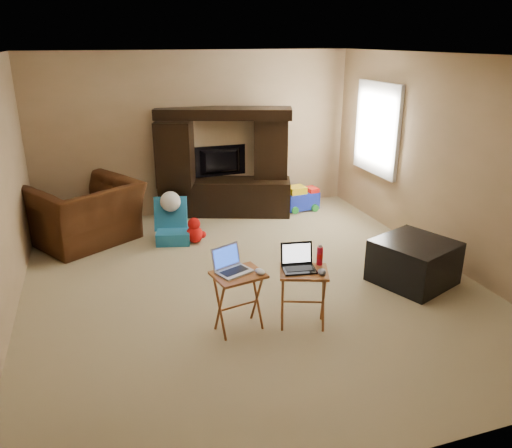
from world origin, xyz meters
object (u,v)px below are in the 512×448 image
object	(u,v)px
recliner	(86,213)
laptop_right	(300,259)
tray_table_left	(239,302)
mouse_right	(322,272)
plush_toy	(194,230)
child_rocker	(173,221)
laptop_left	(234,261)
ottoman	(414,262)
push_toy	(302,198)
mouse_left	(260,271)
television	(221,162)
entertainment_center	(225,162)
water_bottle	(320,256)
tray_table_right	(303,298)

from	to	relation	value
recliner	laptop_right	size ratio (longest dim) A/B	4.19
tray_table_left	mouse_right	size ratio (longest dim) A/B	4.99
mouse_right	plush_toy	bearing A→B (deg)	105.56
recliner	plush_toy	size ratio (longest dim) A/B	3.54
child_rocker	laptop_left	xyz separation A→B (m)	(0.20, -2.40, 0.41)
recliner	plush_toy	distance (m)	1.49
ottoman	tray_table_left	size ratio (longest dim) A/B	1.31
push_toy	ottoman	size ratio (longest dim) A/B	0.71
push_toy	mouse_left	bearing A→B (deg)	-124.87
television	recliner	size ratio (longest dim) A/B	0.66
entertainment_center	television	distance (m)	0.20
ottoman	mouse_left	distance (m)	2.08
child_rocker	laptop_left	distance (m)	2.44
push_toy	ottoman	distance (m)	2.81
laptop_left	entertainment_center	bearing A→B (deg)	54.06
child_rocker	push_toy	xyz separation A→B (m)	(2.22, 0.72, -0.10)
recliner	laptop_left	xyz separation A→B (m)	(1.33, -2.74, 0.30)
child_rocker	push_toy	size ratio (longest dim) A/B	1.10
television	laptop_right	xyz separation A→B (m)	(-0.18, -3.65, -0.09)
mouse_right	water_bottle	bearing A→B (deg)	71.23
laptop_left	laptop_right	size ratio (longest dim) A/B	1.01
recliner	laptop_left	size ratio (longest dim) A/B	4.14
plush_toy	push_toy	distance (m)	2.13
plush_toy	tray_table_right	xyz separation A→B (m)	(0.58, -2.42, 0.11)
tray_table_right	mouse_left	xyz separation A→B (m)	(-0.42, 0.05, 0.33)
laptop_right	recliner	bearing A→B (deg)	133.17
child_rocker	tray_table_left	distance (m)	2.44
laptop_left	water_bottle	world-z (taller)	laptop_left
ottoman	tray_table_right	world-z (taller)	tray_table_right
child_rocker	water_bottle	xyz separation A→B (m)	(1.04, -2.47, 0.38)
tray_table_right	ottoman	bearing A→B (deg)	36.80
child_rocker	laptop_right	distance (m)	2.68
tray_table_right	laptop_right	world-z (taller)	laptop_right
entertainment_center	mouse_left	xyz separation A→B (m)	(-0.57, -3.42, -0.22)
tray_table_right	mouse_right	bearing A→B (deg)	-22.25
water_bottle	child_rocker	bearing A→B (deg)	112.86
television	plush_toy	world-z (taller)	television
television	mouse_right	distance (m)	3.80
plush_toy	mouse_right	size ratio (longest dim) A/B	3.05
ottoman	water_bottle	bearing A→B (deg)	-164.50
ottoman	mouse_left	bearing A→B (deg)	-168.32
child_rocker	tray_table_left	size ratio (longest dim) A/B	1.01
television	tray_table_right	distance (m)	3.71
laptop_left	mouse_right	world-z (taller)	laptop_left
plush_toy	tray_table_left	xyz separation A→B (m)	(-0.03, -2.30, 0.12)
plush_toy	water_bottle	distance (m)	2.52
entertainment_center	ottoman	size ratio (longest dim) A/B	2.62
child_rocker	mouse_right	bearing A→B (deg)	-55.69
child_rocker	push_toy	bearing A→B (deg)	32.12
tray_table_left	laptop_right	size ratio (longest dim) A/B	1.94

